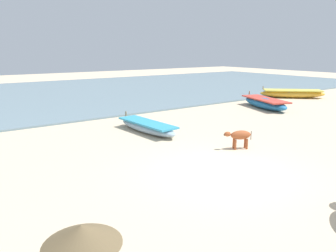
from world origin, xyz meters
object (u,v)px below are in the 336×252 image
(fishing_boat_3, at_px, (265,103))
(calf_near_rust, at_px, (240,136))
(fishing_boat_4, at_px, (292,93))
(fishing_boat_0, at_px, (147,126))

(fishing_boat_3, bearing_deg, calf_near_rust, 141.57)
(fishing_boat_4, xyz_separation_m, calf_near_rust, (-11.66, -5.88, 0.15))
(fishing_boat_3, xyz_separation_m, calf_near_rust, (-6.89, -4.40, 0.15))
(fishing_boat_0, xyz_separation_m, fishing_boat_3, (8.17, 0.76, 0.07))
(fishing_boat_4, height_order, calf_near_rust, fishing_boat_4)
(fishing_boat_3, xyz_separation_m, fishing_boat_4, (4.77, 1.48, -0.00))
(fishing_boat_0, bearing_deg, fishing_boat_4, -84.01)
(fishing_boat_0, height_order, calf_near_rust, calf_near_rust)
(fishing_boat_0, height_order, fishing_boat_3, fishing_boat_3)
(fishing_boat_4, bearing_deg, fishing_boat_3, 60.08)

